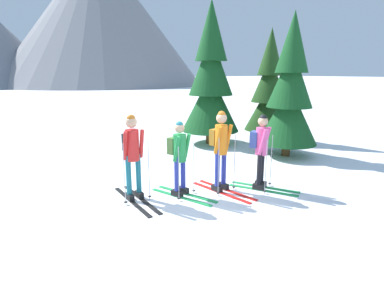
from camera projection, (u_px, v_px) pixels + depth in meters
ground_plane at (195, 193)px, 6.90m from camera, size 400.00×400.00×0.00m
skier_in_red at (132, 152)px, 6.36m from camera, size 0.61×1.79×1.82m
skier_in_green at (179, 155)px, 6.60m from camera, size 0.99×1.55×1.65m
skier_in_orange at (221, 146)px, 6.84m from camera, size 0.76×1.71×1.83m
skier_in_pink at (261, 148)px, 6.98m from camera, size 1.20×1.46×1.73m
pine_tree_near at (290, 92)px, 9.57m from camera, size 1.84×1.84×4.46m
pine_tree_mid at (211, 80)px, 11.26m from camera, size 2.14×2.14×5.17m
pine_tree_far at (269, 91)px, 11.94m from camera, size 1.78×1.78×4.29m
mountain_ridge_distant at (49, 20)px, 61.40m from camera, size 66.08×45.80×27.89m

